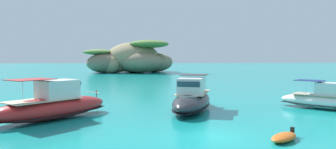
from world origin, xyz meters
TOP-DOWN VIEW (x-y plane):
  - ground_plane at (0.00, 0.00)m, footprint 400.00×400.00m
  - islet_large at (-5.08, 80.04)m, footprint 23.59×22.81m
  - islet_small at (-14.60, 77.50)m, footprint 15.39×13.30m
  - motorboat_red at (-11.27, 6.52)m, footprint 9.18×9.77m
  - motorboat_white at (12.68, 9.56)m, footprint 7.66×7.69m
  - motorboat_charcoal at (0.18, 9.61)m, footprint 5.98×10.56m
  - dinghy_tender at (3.92, -1.41)m, footprint 2.60×2.63m
  - channel_buoy at (-8.89, 14.12)m, footprint 0.56×0.56m

SIDE VIEW (x-z plane):
  - ground_plane at x=0.00m, z-range 0.00..0.00m
  - dinghy_tender at x=3.92m, z-range -0.07..0.51m
  - channel_buoy at x=-8.89m, z-range -0.40..1.08m
  - motorboat_white at x=12.68m, z-range -0.48..2.14m
  - motorboat_charcoal at x=0.18m, z-range -0.58..2.59m
  - motorboat_red at x=-11.27m, z-range -0.59..2.64m
  - islet_small at x=-14.60m, z-range -0.68..6.12m
  - islet_large at x=-5.08m, z-range -0.69..8.80m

